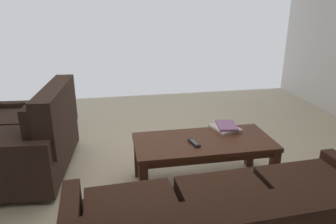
# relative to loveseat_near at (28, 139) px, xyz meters

# --- Properties ---
(ground_plane) EXTENTS (5.82, 5.65, 0.01)m
(ground_plane) POSITION_rel_loveseat_near_xyz_m (-1.20, 0.40, -0.36)
(ground_plane) COLOR beige
(loveseat_near) EXTENTS (0.98, 1.28, 0.86)m
(loveseat_near) POSITION_rel_loveseat_near_xyz_m (0.00, 0.00, 0.00)
(loveseat_near) COLOR black
(loveseat_near) RESTS_ON ground
(coffee_table) EXTENTS (1.23, 0.57, 0.44)m
(coffee_table) POSITION_rel_loveseat_near_xyz_m (-1.60, 0.53, 0.02)
(coffee_table) COLOR #4C2819
(coffee_table) RESTS_ON ground
(book_stack) EXTENTS (0.28, 0.31, 0.05)m
(book_stack) POSITION_rel_loveseat_near_xyz_m (-1.88, 0.32, 0.11)
(book_stack) COLOR silver
(book_stack) RESTS_ON coffee_table
(tv_remote) EXTENTS (0.08, 0.17, 0.02)m
(tv_remote) POSITION_rel_loveseat_near_xyz_m (-1.50, 0.59, 0.10)
(tv_remote) COLOR black
(tv_remote) RESTS_ON coffee_table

